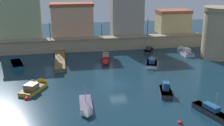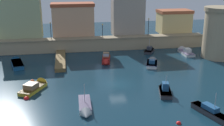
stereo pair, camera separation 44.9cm
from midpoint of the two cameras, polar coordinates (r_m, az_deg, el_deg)
The scene contains 20 objects.
ground_plane at distance 42.12m, azimuth 0.98°, elevation -4.29°, with size 114.42×114.42×0.00m, color #112D3D.
quay_wall at distance 60.86m, azimuth -2.66°, elevation 3.99°, with size 46.14×2.80×2.79m.
old_town_backdrop at distance 62.92m, azimuth -4.88°, elevation 9.19°, with size 43.15×4.90×9.38m.
fortress_tower at distance 58.42m, azimuth 20.94°, elevation 5.87°, with size 7.06×7.06×9.86m.
pier_dock at distance 53.49m, azimuth -10.77°, elevation 0.59°, with size 1.81×12.40×0.70m.
quay_lamp_0 at distance 59.69m, azimuth -12.78°, elevation 6.98°, with size 0.32×0.32×3.57m.
quay_lamp_1 at distance 60.21m, azimuth -2.31°, elevation 7.13°, with size 0.32×0.32×2.93m.
quay_lamp_2 at distance 62.28m, azimuth 7.09°, elevation 7.86°, with size 0.32×0.32×3.86m.
moored_boat_0 at distance 59.98m, azimuth 7.38°, elevation 2.67°, with size 3.19×4.37×3.33m.
moored_boat_1 at distance 53.63m, azimuth -19.19°, elevation 0.02°, with size 3.27×6.65×1.66m.
moored_boat_2 at distance 60.62m, azimuth 14.12°, elevation 2.41°, with size 1.90×6.20×1.97m.
moored_boat_3 at distance 34.33m, azimuth -5.64°, elevation -9.05°, with size 1.57×5.71×3.31m.
moored_boat_4 at distance 39.81m, azimuth 10.47°, elevation -5.25°, with size 2.54×4.78×3.18m.
moored_boat_5 at distance 52.05m, azimuth -1.52°, elevation 0.68°, with size 2.23×4.99×2.00m.
moored_boat_6 at distance 41.86m, azimuth -15.33°, elevation -4.52°, with size 4.37×6.13×1.85m.
moored_boat_7 at distance 34.40m, azimuth 20.50°, elevation -9.93°, with size 3.32×7.27×3.24m.
moored_boat_8 at distance 51.54m, azimuth 7.89°, elevation 0.13°, with size 3.35×5.33×1.83m.
mooring_buoy_0 at distance 38.84m, azimuth -17.30°, elevation -7.09°, with size 0.70×0.70×0.70m, color red.
mooring_buoy_1 at distance 44.70m, azimuth -16.21°, elevation -3.70°, with size 0.63×0.63×0.63m, color #EA4C19.
mooring_buoy_2 at distance 32.43m, azimuth 13.31°, elevation -11.87°, with size 0.56×0.56×0.56m, color red.
Camera 1 is at (-7.73, -38.32, 15.69)m, focal length 44.84 mm.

